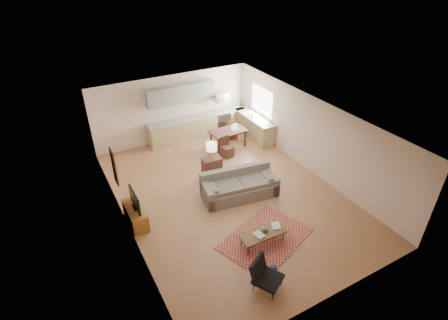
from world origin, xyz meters
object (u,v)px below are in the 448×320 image
sofa (240,185)px  console_table (212,167)px  tv_credenza (136,215)px  armchair (268,277)px  coffee_table (262,238)px  dining_table (228,139)px

sofa → console_table: sofa is taller
tv_credenza → console_table: 3.20m
sofa → console_table: bearing=109.2°
console_table → armchair: bearing=-98.6°
coffee_table → dining_table: dining_table is taller
armchair → dining_table: armchair is taller
sofa → armchair: sofa is taller
armchair → dining_table: bearing=38.8°
armchair → tv_credenza: size_ratio=0.67×
sofa → console_table: size_ratio=3.33×
sofa → armchair: 3.61m
sofa → armchair: bearing=-101.9°
console_table → dining_table: console_table is taller
armchair → tv_credenza: 4.24m
coffee_table → tv_credenza: 3.68m
tv_credenza → coffee_table: bearing=-42.1°
coffee_table → dining_table: (1.83, 5.11, 0.17)m
armchair → console_table: armchair is taller
sofa → coffee_table: 2.19m
tv_credenza → dining_table: dining_table is taller
sofa → dining_table: size_ratio=1.75×
sofa → tv_credenza: bearing=-177.5°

